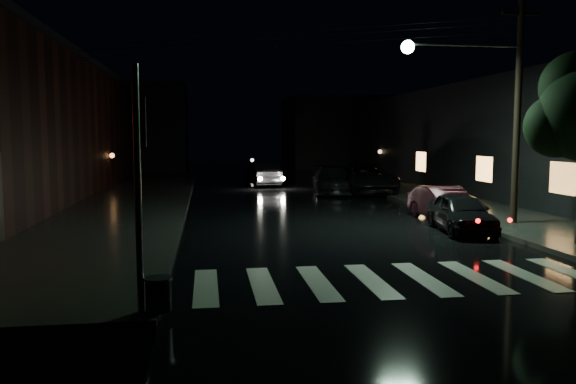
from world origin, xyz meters
name	(u,v)px	position (x,y,z in m)	size (l,w,h in m)	color
ground	(265,291)	(0.00, 0.00, 0.00)	(120.00, 120.00, 0.00)	black
sidewalk_left	(118,207)	(-5.00, 14.00, 0.07)	(6.00, 44.00, 0.15)	#282826
sidewalk_right	(443,201)	(10.00, 14.00, 0.07)	(4.00, 44.00, 0.15)	#282826
building_right	(534,139)	(17.00, 18.00, 3.00)	(10.00, 40.00, 6.00)	black
building_far_left	(113,128)	(-10.00, 45.00, 4.00)	(14.00, 10.00, 8.00)	black
building_far_right	(355,133)	(14.00, 45.00, 3.50)	(14.00, 10.00, 7.00)	black
crosswalk	(398,279)	(3.00, 0.50, 0.01)	(9.00, 3.00, 0.01)	beige
signal_pole_corner	(149,231)	(-2.14, -1.46, 1.54)	(0.68, 0.61, 4.20)	slate
utility_pole	(500,94)	(8.83, 7.00, 4.60)	(4.92, 0.44, 8.00)	black
parked_car_a	(461,212)	(7.17, 6.21, 0.65)	(1.53, 3.81, 1.30)	black
parked_car_b	(445,204)	(7.60, 8.49, 0.65)	(1.37, 3.93, 1.30)	black
parked_car_c	(333,180)	(5.80, 19.32, 0.74)	(2.07, 5.10, 1.48)	black
parked_car_d	(365,178)	(7.60, 19.02, 0.83)	(2.74, 5.95, 1.65)	black
oncoming_car	(262,174)	(2.37, 24.49, 0.76)	(1.61, 4.63, 1.53)	black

